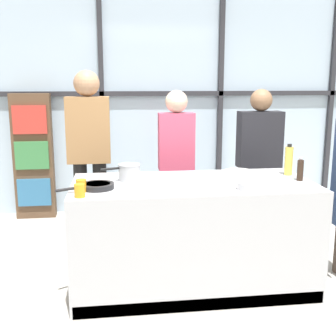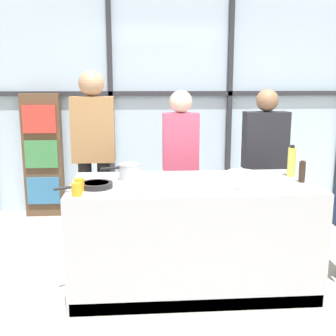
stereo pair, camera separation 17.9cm
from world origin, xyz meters
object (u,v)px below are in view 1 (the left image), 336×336
spectator_center_left (176,156)px  frying_pan (97,186)px  saucepan (129,172)px  white_plate (238,171)px  pepper_grinder (300,170)px  juice_glass_near (80,191)px  oil_bottle (289,161)px  spectator_center_right (259,157)px  mixing_bowl (252,185)px  juice_glass_far (81,186)px  spectator_far_left (89,148)px

spectator_center_left → frying_pan: 1.30m
saucepan → white_plate: 1.01m
saucepan → pepper_grinder: pepper_grinder is taller
juice_glass_near → white_plate: bearing=26.7°
oil_bottle → pepper_grinder: 0.22m
frying_pan → pepper_grinder: 1.65m
spectator_center_right → mixing_bowl: spectator_center_right is taller
spectator_center_left → oil_bottle: (0.87, -0.77, 0.08)m
spectator_center_left → white_plate: (0.48, -0.59, -0.04)m
juice_glass_far → white_plate: bearing=21.8°
frying_pan → white_plate: frying_pan is taller
saucepan → spectator_far_left: bearing=114.6°
spectator_center_right → oil_bottle: size_ratio=5.94×
spectator_center_right → oil_bottle: spectator_center_right is taller
frying_pan → oil_bottle: oil_bottle is taller
mixing_bowl → oil_bottle: (0.48, 0.45, 0.10)m
spectator_center_left → white_plate: bearing=129.1°
spectator_center_right → pepper_grinder: 0.98m
spectator_far_left → frying_pan: bearing=96.1°
white_plate → spectator_far_left: bearing=156.5°
mixing_bowl → white_plate: bearing=82.4°
spectator_center_left → juice_glass_far: (-0.87, -1.13, -0.00)m
frying_pan → juice_glass_near: (-0.11, -0.22, 0.02)m
mixing_bowl → juice_glass_near: 1.27m
oil_bottle → juice_glass_near: oil_bottle is taller
spectator_center_right → saucepan: spectator_center_right is taller
saucepan → juice_glass_far: (-0.36, -0.33, -0.02)m
spectator_center_left → mixing_bowl: spectator_center_left is taller
oil_bottle → pepper_grinder: size_ratio=1.36×
saucepan → juice_glass_far: bearing=-137.4°
white_plate → juice_glass_near: size_ratio=2.62×
white_plate → oil_bottle: size_ratio=0.91×
spectator_center_left → saucepan: (-0.51, -0.80, 0.02)m
mixing_bowl → juice_glass_far: bearing=176.3°
spectator_far_left → juice_glass_near: 1.27m
spectator_far_left → pepper_grinder: bearing=150.9°
saucepan → oil_bottle: oil_bottle is taller
saucepan → mixing_bowl: 1.00m
oil_bottle → juice_glass_far: bearing=-168.2°
pepper_grinder → frying_pan: bearing=-177.6°
spectator_center_right → juice_glass_far: size_ratio=17.22×
mixing_bowl → spectator_far_left: bearing=136.4°
mixing_bowl → juice_glass_near: (-1.27, -0.06, 0.02)m
pepper_grinder → juice_glass_near: size_ratio=2.14×
spectator_center_left → spectator_center_right: 0.88m
spectator_center_right → pepper_grinder: bearing=90.4°
saucepan → white_plate: saucepan is taller
pepper_grinder → mixing_bowl: bearing=-154.3°
spectator_center_right → juice_glass_far: 2.08m
saucepan → juice_glass_far: size_ratio=3.43×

